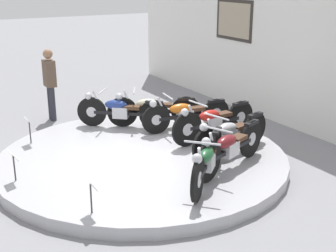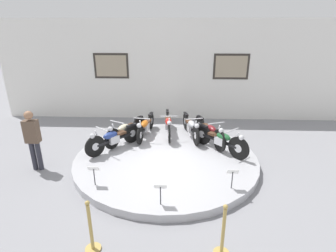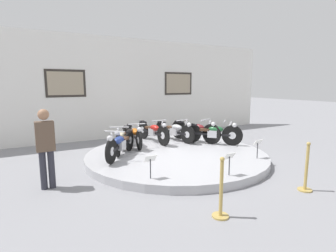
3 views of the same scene
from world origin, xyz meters
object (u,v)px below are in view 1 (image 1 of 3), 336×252
object	(u,v)px
motorcycle_cream	(152,109)
visitor_standing	(50,81)
motorcycle_green	(207,159)
info_placard_front_left	(29,125)
motorcycle_silver	(230,133)
motorcycle_red	(213,120)
motorcycle_blue	(121,110)
motorcycle_orange	(185,113)
info_placard_front_centre	(13,159)
motorcycle_maroon	(230,147)
info_placard_front_right	(91,188)

from	to	relation	value
motorcycle_cream	visitor_standing	distance (m)	2.66
motorcycle_green	info_placard_front_left	distance (m)	3.70
motorcycle_cream	motorcycle_silver	xyz separation A→B (m)	(2.10, 0.45, -0.01)
motorcycle_cream	info_placard_front_left	distance (m)	2.54
motorcycle_red	motorcycle_green	xyz separation A→B (m)	(1.58, -1.23, -0.00)
motorcycle_blue	visitor_standing	world-z (taller)	visitor_standing
motorcycle_orange	visitor_standing	world-z (taller)	visitor_standing
motorcycle_blue	info_placard_front_left	bearing A→B (deg)	-90.01
info_placard_front_left	visitor_standing	bearing A→B (deg)	152.36
motorcycle_red	info_placard_front_left	world-z (taller)	motorcycle_red
motorcycle_cream	info_placard_front_centre	world-z (taller)	motorcycle_cream
motorcycle_blue	motorcycle_red	distance (m)	2.02
motorcycle_silver	info_placard_front_centre	xyz separation A→B (m)	(-0.76, -3.63, -0.01)
motorcycle_blue	motorcycle_silver	bearing A→B (deg)	24.52
motorcycle_silver	motorcycle_green	size ratio (longest dim) A/B	1.28
info_placard_front_left	info_placard_front_centre	xyz separation A→B (m)	(1.59, -0.66, 0.00)
motorcycle_red	motorcycle_silver	size ratio (longest dim) A/B	1.04
motorcycle_maroon	visitor_standing	bearing A→B (deg)	-162.38
info_placard_front_left	visitor_standing	world-z (taller)	visitor_standing
motorcycle_orange	info_placard_front_centre	size ratio (longest dim) A/B	3.78
motorcycle_orange	motorcycle_cream	bearing A→B (deg)	-142.43
motorcycle_green	motorcycle_blue	bearing A→B (deg)	-179.95
motorcycle_green	info_placard_front_centre	xyz separation A→B (m)	(-1.59, -2.56, -0.03)
motorcycle_maroon	info_placard_front_centre	distance (m)	3.45
motorcycle_blue	motorcycle_orange	size ratio (longest dim) A/B	0.80
motorcycle_silver	motorcycle_green	world-z (taller)	motorcycle_green
motorcycle_maroon	motorcycle_blue	bearing A→B (deg)	-167.94
motorcycle_blue	motorcycle_cream	distance (m)	0.67
motorcycle_red	info_placard_front_centre	size ratio (longest dim) A/B	3.94
info_placard_front_centre	info_placard_front_left	bearing A→B (deg)	157.55
motorcycle_orange	motorcycle_green	world-z (taller)	motorcycle_green
motorcycle_orange	info_placard_front_left	xyz separation A→B (m)	(-0.83, -2.97, -0.00)
motorcycle_silver	info_placard_front_right	size ratio (longest dim) A/B	3.79
info_placard_front_right	motorcycle_cream	bearing A→B (deg)	139.19
motorcycle_red	visitor_standing	bearing A→B (deg)	-148.43
info_placard_front_centre	motorcycle_cream	bearing A→B (deg)	112.82
motorcycle_blue	motorcycle_red	size ratio (longest dim) A/B	0.77
motorcycle_red	motorcycle_silver	xyz separation A→B (m)	(0.76, -0.17, -0.02)
info_placard_front_left	visitor_standing	xyz separation A→B (m)	(-1.90, 1.00, 0.38)
motorcycle_blue	motorcycle_maroon	size ratio (longest dim) A/B	0.81
info_placard_front_right	info_placard_front_centre	bearing A→B (deg)	-157.55
motorcycle_orange	motorcycle_maroon	distance (m)	2.14
motorcycle_green	visitor_standing	world-z (taller)	visitor_standing
info_placard_front_right	visitor_standing	bearing A→B (deg)	168.90
info_placard_front_right	info_placard_front_left	bearing A→B (deg)	180.00
motorcycle_green	info_placard_front_right	xyz separation A→B (m)	(0.00, -1.91, -0.03)
motorcycle_cream	motorcycle_orange	size ratio (longest dim) A/B	0.92
motorcycle_red	motorcycle_blue	bearing A→B (deg)	-142.10
info_placard_front_left	info_placard_front_right	distance (m)	3.17
motorcycle_silver	visitor_standing	xyz separation A→B (m)	(-4.25, -1.98, 0.37)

